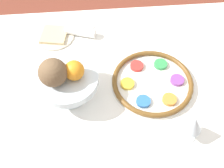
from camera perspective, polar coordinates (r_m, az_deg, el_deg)
name	(u,v)px	position (r m, az deg, el deg)	size (l,w,h in m)	color
ground_plane	(105,150)	(1.76, -1.48, -14.08)	(8.00, 8.00, 0.00)	brown
dining_table	(104,122)	(1.41, -1.81, -8.36)	(1.36, 0.89, 0.77)	white
seder_plate	(152,82)	(1.07, 8.77, 0.38)	(0.33, 0.33, 0.03)	white
wine_glass	(193,124)	(0.91, 17.27, -8.35)	(0.07, 0.07, 0.13)	silver
fruit_stand	(68,81)	(0.97, -9.63, 0.61)	(0.23, 0.23, 0.12)	silver
orange_fruit	(74,70)	(0.92, -8.24, 2.94)	(0.07, 0.07, 0.07)	orange
coconut	(53,73)	(0.91, -12.73, 2.45)	(0.10, 0.10, 0.10)	brown
bread_plate	(54,36)	(1.27, -12.42, 10.21)	(0.18, 0.18, 0.02)	beige
napkin_roll	(80,32)	(1.25, -6.89, 11.26)	(0.15, 0.08, 0.04)	white
spoon	(79,29)	(1.29, -7.19, 11.89)	(0.15, 0.03, 0.01)	silver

